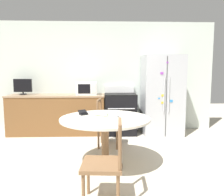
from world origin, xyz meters
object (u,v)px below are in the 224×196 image
refrigerator (162,95)px  dining_chair_near (105,164)px  dining_chair_far (107,124)px  wallet (83,113)px  countertop_tv (23,86)px  candle_glass (115,114)px  oven_range (120,113)px  microwave (87,88)px

refrigerator → dining_chair_near: refrigerator is taller
dining_chair_far → dining_chair_near: size_ratio=1.00×
dining_chair_far → wallet: bearing=-20.6°
countertop_tv → wallet: 2.30m
dining_chair_far → dining_chair_near: bearing=7.0°
candle_glass → refrigerator: bearing=56.8°
oven_range → dining_chair_far: 0.96m
oven_range → dining_chair_far: oven_range is taller
microwave → countertop_tv: countertop_tv is taller
countertop_tv → dining_chair_near: (1.86, -2.84, -0.66)m
refrigerator → wallet: (-1.64, -1.54, -0.12)m
refrigerator → oven_range: size_ratio=1.65×
dining_chair_near → microwave: bearing=12.1°
dining_chair_far → candle_glass: (0.10, -0.91, 0.35)m
oven_range → refrigerator: bearing=-3.3°
refrigerator → oven_range: refrigerator is taller
dining_chair_far → oven_range: bearing=169.8°
dining_chair_near → wallet: bearing=19.9°
refrigerator → microwave: refrigerator is taller
oven_range → dining_chair_far: bearing=-108.9°
dining_chair_near → candle_glass: 1.01m
countertop_tv → dining_chair_far: (1.92, -0.99, -0.66)m
dining_chair_far → dining_chair_near: same height
countertop_tv → wallet: countertop_tv is taller
candle_glass → wallet: 0.54m
dining_chair_far → wallet: 0.86m
microwave → candle_glass: size_ratio=4.93×
refrigerator → microwave: (-1.71, 0.07, 0.16)m
microwave → dining_chair_near: microwave is taller
microwave → dining_chair_far: 1.20m
refrigerator → microwave: 1.72m
microwave → dining_chair_far: bearing=-63.6°
countertop_tv → candle_glass: size_ratio=4.30×
oven_range → candle_glass: bearing=-96.5°
oven_range → countertop_tv: bearing=177.7°
oven_range → dining_chair_near: bearing=-97.6°
refrigerator → dining_chair_far: 1.58m
refrigerator → microwave: bearing=177.6°
dining_chair_near → oven_range: bearing=-3.7°
oven_range → countertop_tv: (-2.23, 0.09, 0.62)m
countertop_tv → dining_chair_far: size_ratio=0.45×
countertop_tv → microwave: bearing=-2.8°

